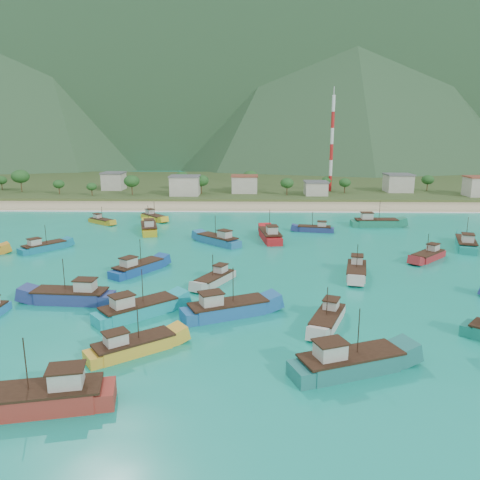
{
  "coord_description": "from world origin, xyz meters",
  "views": [
    {
      "loc": [
        -2.7,
        -73.42,
        24.4
      ],
      "look_at": [
        -4.66,
        18.0,
        3.0
      ],
      "focal_mm": 35.0,
      "sensor_mm": 36.0,
      "label": 1
    }
  ],
  "objects_px": {
    "boat_14": "(227,310)",
    "boat_21": "(43,248)",
    "boat_7": "(328,320)",
    "boat_9": "(149,229)",
    "boat_12": "(215,280)",
    "boat_32": "(349,364)",
    "boat_27": "(138,310)",
    "boat_4": "(72,297)",
    "boat_10": "(133,347)",
    "radio_tower": "(332,144)",
    "boat_28": "(428,256)",
    "boat_8": "(101,221)",
    "boat_20": "(315,229)",
    "boat_5": "(270,236)",
    "boat_2": "(466,244)",
    "boat_15": "(218,241)",
    "boat_30": "(356,271)",
    "boat_16": "(375,223)",
    "boat_31": "(138,269)",
    "boat_3": "(153,218)"
  },
  "relations": [
    {
      "from": "boat_7",
      "to": "boat_21",
      "type": "relative_size",
      "value": 1.07
    },
    {
      "from": "radio_tower",
      "to": "boat_8",
      "type": "height_order",
      "value": "radio_tower"
    },
    {
      "from": "boat_32",
      "to": "boat_30",
      "type": "bearing_deg",
      "value": 145.46
    },
    {
      "from": "radio_tower",
      "to": "boat_8",
      "type": "distance_m",
      "value": 93.87
    },
    {
      "from": "boat_12",
      "to": "boat_21",
      "type": "xyz_separation_m",
      "value": [
        -37.46,
        20.59,
        0.06
      ]
    },
    {
      "from": "boat_4",
      "to": "boat_28",
      "type": "xyz_separation_m",
      "value": [
        60.55,
        24.64,
        -0.25
      ]
    },
    {
      "from": "boat_12",
      "to": "boat_30",
      "type": "bearing_deg",
      "value": -141.56
    },
    {
      "from": "boat_31",
      "to": "boat_3",
      "type": "bearing_deg",
      "value": 132.11
    },
    {
      "from": "boat_7",
      "to": "boat_9",
      "type": "xyz_separation_m",
      "value": [
        -34.98,
        55.57,
        0.24
      ]
    },
    {
      "from": "boat_4",
      "to": "boat_10",
      "type": "xyz_separation_m",
      "value": [
        12.72,
        -15.66,
        -0.19
      ]
    },
    {
      "from": "boat_2",
      "to": "boat_12",
      "type": "bearing_deg",
      "value": -135.5
    },
    {
      "from": "boat_28",
      "to": "boat_32",
      "type": "bearing_deg",
      "value": 105.95
    },
    {
      "from": "boat_5",
      "to": "boat_14",
      "type": "distance_m",
      "value": 46.05
    },
    {
      "from": "boat_5",
      "to": "boat_12",
      "type": "distance_m",
      "value": 33.08
    },
    {
      "from": "boat_7",
      "to": "boat_21",
      "type": "distance_m",
      "value": 64.82
    },
    {
      "from": "boat_12",
      "to": "boat_32",
      "type": "relative_size",
      "value": 0.73
    },
    {
      "from": "boat_14",
      "to": "boat_20",
      "type": "xyz_separation_m",
      "value": [
        19.24,
        54.69,
        -0.32
      ]
    },
    {
      "from": "boat_9",
      "to": "boat_28",
      "type": "distance_m",
      "value": 64.17
    },
    {
      "from": "boat_12",
      "to": "boat_27",
      "type": "bearing_deg",
      "value": 84.24
    },
    {
      "from": "boat_8",
      "to": "boat_14",
      "type": "xyz_separation_m",
      "value": [
        37.2,
        -64.14,
        0.38
      ]
    },
    {
      "from": "boat_15",
      "to": "boat_31",
      "type": "xyz_separation_m",
      "value": [
        -12.76,
        -21.57,
        -0.07
      ]
    },
    {
      "from": "boat_16",
      "to": "boat_32",
      "type": "bearing_deg",
      "value": -17.64
    },
    {
      "from": "boat_4",
      "to": "boat_15",
      "type": "bearing_deg",
      "value": -23.38
    },
    {
      "from": "boat_30",
      "to": "boat_14",
      "type": "bearing_deg",
      "value": 54.2
    },
    {
      "from": "boat_5",
      "to": "boat_8",
      "type": "distance_m",
      "value": 48.68
    },
    {
      "from": "boat_10",
      "to": "boat_31",
      "type": "bearing_deg",
      "value": 155.75
    },
    {
      "from": "boat_7",
      "to": "boat_8",
      "type": "distance_m",
      "value": 83.52
    },
    {
      "from": "boat_7",
      "to": "boat_12",
      "type": "height_order",
      "value": "boat_7"
    },
    {
      "from": "boat_27",
      "to": "boat_31",
      "type": "height_order",
      "value": "boat_27"
    },
    {
      "from": "boat_9",
      "to": "boat_10",
      "type": "height_order",
      "value": "boat_9"
    },
    {
      "from": "boat_15",
      "to": "boat_30",
      "type": "bearing_deg",
      "value": -88.17
    },
    {
      "from": "radio_tower",
      "to": "boat_21",
      "type": "distance_m",
      "value": 116.34
    },
    {
      "from": "boat_15",
      "to": "boat_16",
      "type": "relative_size",
      "value": 0.86
    },
    {
      "from": "boat_4",
      "to": "boat_31",
      "type": "xyz_separation_m",
      "value": [
        6.11,
        14.84,
        -0.13
      ]
    },
    {
      "from": "radio_tower",
      "to": "boat_9",
      "type": "bearing_deg",
      "value": -128.87
    },
    {
      "from": "boat_8",
      "to": "boat_20",
      "type": "relative_size",
      "value": 0.87
    },
    {
      "from": "boat_12",
      "to": "boat_27",
      "type": "xyz_separation_m",
      "value": [
        -9.44,
        -14.33,
        0.26
      ]
    },
    {
      "from": "boat_14",
      "to": "boat_31",
      "type": "relative_size",
      "value": 1.16
    },
    {
      "from": "boat_15",
      "to": "boat_4",
      "type": "bearing_deg",
      "value": -164.1
    },
    {
      "from": "boat_5",
      "to": "boat_21",
      "type": "distance_m",
      "value": 48.97
    },
    {
      "from": "boat_20",
      "to": "boat_28",
      "type": "distance_m",
      "value": 31.49
    },
    {
      "from": "boat_4",
      "to": "boat_9",
      "type": "bearing_deg",
      "value": 2.86
    },
    {
      "from": "boat_5",
      "to": "boat_20",
      "type": "relative_size",
      "value": 1.36
    },
    {
      "from": "boat_7",
      "to": "boat_27",
      "type": "relative_size",
      "value": 0.91
    },
    {
      "from": "boat_20",
      "to": "boat_30",
      "type": "height_order",
      "value": "boat_30"
    },
    {
      "from": "boat_3",
      "to": "boat_9",
      "type": "xyz_separation_m",
      "value": [
        2.24,
        -16.26,
        0.24
      ]
    },
    {
      "from": "boat_14",
      "to": "boat_21",
      "type": "relative_size",
      "value": 1.32
    },
    {
      "from": "boat_9",
      "to": "boat_32",
      "type": "distance_m",
      "value": 76.46
    },
    {
      "from": "boat_5",
      "to": "boat_32",
      "type": "relative_size",
      "value": 0.99
    },
    {
      "from": "radio_tower",
      "to": "boat_28",
      "type": "height_order",
      "value": "radio_tower"
    }
  ]
}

